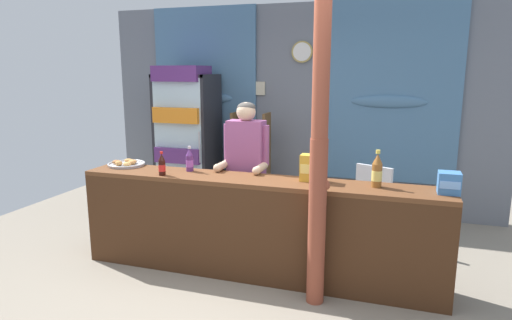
{
  "coord_description": "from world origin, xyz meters",
  "views": [
    {
      "loc": [
        1.33,
        -3.17,
        1.86
      ],
      "look_at": [
        0.07,
        0.68,
        1.05
      ],
      "focal_mm": 30.84,
      "sensor_mm": 36.0,
      "label": 1
    }
  ],
  "objects_px": {
    "stall_counter": "(253,221)",
    "soda_bottle_iced_tea": "(377,171)",
    "soda_bottle_grape_soda": "(190,160)",
    "soda_bottle_cola": "(162,165)",
    "snack_box_choco_powder": "(311,168)",
    "plastic_lawn_chair": "(378,196)",
    "drink_fridge": "(187,132)",
    "bottle_shelf_rack": "(251,160)",
    "pastry_tray": "(126,164)",
    "shopkeeper": "(246,162)",
    "timber_post": "(319,146)",
    "snack_box_biscuit": "(449,183)"
  },
  "relations": [
    {
      "from": "snack_box_biscuit",
      "to": "pastry_tray",
      "type": "xyz_separation_m",
      "value": [
        -3.03,
        0.11,
        -0.07
      ]
    },
    {
      "from": "snack_box_choco_powder",
      "to": "pastry_tray",
      "type": "distance_m",
      "value": 1.92
    },
    {
      "from": "plastic_lawn_chair",
      "to": "soda_bottle_grape_soda",
      "type": "bearing_deg",
      "value": -145.66
    },
    {
      "from": "bottle_shelf_rack",
      "to": "pastry_tray",
      "type": "distance_m",
      "value": 1.87
    },
    {
      "from": "plastic_lawn_chair",
      "to": "pastry_tray",
      "type": "height_order",
      "value": "pastry_tray"
    },
    {
      "from": "soda_bottle_cola",
      "to": "bottle_shelf_rack",
      "type": "bearing_deg",
      "value": 83.84
    },
    {
      "from": "drink_fridge",
      "to": "soda_bottle_grape_soda",
      "type": "distance_m",
      "value": 1.78
    },
    {
      "from": "snack_box_choco_powder",
      "to": "pastry_tray",
      "type": "bearing_deg",
      "value": 178.6
    },
    {
      "from": "timber_post",
      "to": "bottle_shelf_rack",
      "type": "bearing_deg",
      "value": 120.94
    },
    {
      "from": "soda_bottle_iced_tea",
      "to": "pastry_tray",
      "type": "xyz_separation_m",
      "value": [
        -2.48,
        0.08,
        -0.11
      ]
    },
    {
      "from": "plastic_lawn_chair",
      "to": "soda_bottle_cola",
      "type": "height_order",
      "value": "soda_bottle_cola"
    },
    {
      "from": "bottle_shelf_rack",
      "to": "soda_bottle_grape_soda",
      "type": "height_order",
      "value": "bottle_shelf_rack"
    },
    {
      "from": "soda_bottle_grape_soda",
      "to": "bottle_shelf_rack",
      "type": "bearing_deg",
      "value": 88.49
    },
    {
      "from": "stall_counter",
      "to": "bottle_shelf_rack",
      "type": "distance_m",
      "value": 2.02
    },
    {
      "from": "soda_bottle_cola",
      "to": "snack_box_choco_powder",
      "type": "bearing_deg",
      "value": 8.81
    },
    {
      "from": "bottle_shelf_rack",
      "to": "soda_bottle_iced_tea",
      "type": "relative_size",
      "value": 4.24
    },
    {
      "from": "plastic_lawn_chair",
      "to": "drink_fridge",
      "type": "bearing_deg",
      "value": 171.2
    },
    {
      "from": "shopkeeper",
      "to": "timber_post",
      "type": "bearing_deg",
      "value": -40.86
    },
    {
      "from": "bottle_shelf_rack",
      "to": "plastic_lawn_chair",
      "type": "distance_m",
      "value": 1.77
    },
    {
      "from": "soda_bottle_cola",
      "to": "snack_box_choco_powder",
      "type": "relative_size",
      "value": 0.96
    },
    {
      "from": "stall_counter",
      "to": "soda_bottle_grape_soda",
      "type": "distance_m",
      "value": 0.87
    },
    {
      "from": "snack_box_choco_powder",
      "to": "drink_fridge",
      "type": "bearing_deg",
      "value": 141.5
    },
    {
      "from": "timber_post",
      "to": "soda_bottle_cola",
      "type": "distance_m",
      "value": 1.53
    },
    {
      "from": "drink_fridge",
      "to": "soda_bottle_grape_soda",
      "type": "xyz_separation_m",
      "value": [
        0.82,
        -1.58,
        -0.04
      ]
    },
    {
      "from": "soda_bottle_iced_tea",
      "to": "snack_box_choco_powder",
      "type": "distance_m",
      "value": 0.56
    },
    {
      "from": "bottle_shelf_rack",
      "to": "snack_box_choco_powder",
      "type": "distance_m",
      "value": 2.11
    },
    {
      "from": "bottle_shelf_rack",
      "to": "soda_bottle_iced_tea",
      "type": "bearing_deg",
      "value": -45.99
    },
    {
      "from": "timber_post",
      "to": "plastic_lawn_chair",
      "type": "xyz_separation_m",
      "value": [
        0.4,
        1.61,
        -0.81
      ]
    },
    {
      "from": "drink_fridge",
      "to": "bottle_shelf_rack",
      "type": "distance_m",
      "value": 0.95
    },
    {
      "from": "soda_bottle_iced_tea",
      "to": "snack_box_choco_powder",
      "type": "height_order",
      "value": "soda_bottle_iced_tea"
    },
    {
      "from": "bottle_shelf_rack",
      "to": "soda_bottle_iced_tea",
      "type": "height_order",
      "value": "bottle_shelf_rack"
    },
    {
      "from": "bottle_shelf_rack",
      "to": "timber_post",
      "type": "bearing_deg",
      "value": -59.06
    },
    {
      "from": "shopkeeper",
      "to": "snack_box_choco_powder",
      "type": "bearing_deg",
      "value": -24.96
    },
    {
      "from": "bottle_shelf_rack",
      "to": "snack_box_choco_powder",
      "type": "height_order",
      "value": "bottle_shelf_rack"
    },
    {
      "from": "pastry_tray",
      "to": "plastic_lawn_chair",
      "type": "bearing_deg",
      "value": 25.33
    },
    {
      "from": "timber_post",
      "to": "snack_box_choco_powder",
      "type": "relative_size",
      "value": 11.57
    },
    {
      "from": "snack_box_biscuit",
      "to": "pastry_tray",
      "type": "height_order",
      "value": "snack_box_biscuit"
    },
    {
      "from": "soda_bottle_grape_soda",
      "to": "soda_bottle_cola",
      "type": "height_order",
      "value": "soda_bottle_grape_soda"
    },
    {
      "from": "soda_bottle_grape_soda",
      "to": "snack_box_choco_powder",
      "type": "bearing_deg",
      "value": -1.36
    },
    {
      "from": "bottle_shelf_rack",
      "to": "drink_fridge",
      "type": "bearing_deg",
      "value": -171.63
    },
    {
      "from": "soda_bottle_cola",
      "to": "shopkeeper",
      "type": "bearing_deg",
      "value": 40.81
    },
    {
      "from": "stall_counter",
      "to": "plastic_lawn_chair",
      "type": "xyz_separation_m",
      "value": [
        1.02,
        1.38,
        -0.06
      ]
    },
    {
      "from": "shopkeeper",
      "to": "pastry_tray",
      "type": "xyz_separation_m",
      "value": [
        -1.2,
        -0.29,
        -0.04
      ]
    },
    {
      "from": "plastic_lawn_chair",
      "to": "soda_bottle_iced_tea",
      "type": "distance_m",
      "value": 1.36
    },
    {
      "from": "drink_fridge",
      "to": "snack_box_choco_powder",
      "type": "bearing_deg",
      "value": -38.5
    },
    {
      "from": "shopkeeper",
      "to": "pastry_tray",
      "type": "bearing_deg",
      "value": -166.38
    },
    {
      "from": "soda_bottle_cola",
      "to": "pastry_tray",
      "type": "relative_size",
      "value": 0.6
    },
    {
      "from": "shopkeeper",
      "to": "soda_bottle_grape_soda",
      "type": "relative_size",
      "value": 6.42
    },
    {
      "from": "plastic_lawn_chair",
      "to": "shopkeeper",
      "type": "relative_size",
      "value": 0.55
    },
    {
      "from": "stall_counter",
      "to": "soda_bottle_iced_tea",
      "type": "xyz_separation_m",
      "value": [
        1.04,
        0.14,
        0.49
      ]
    }
  ]
}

